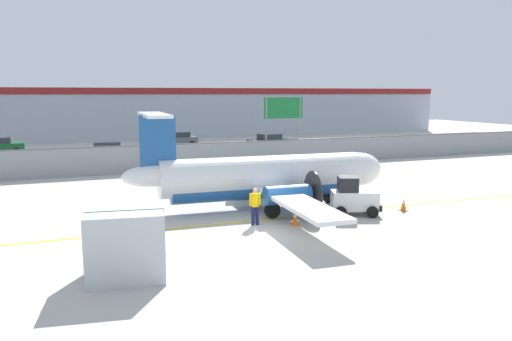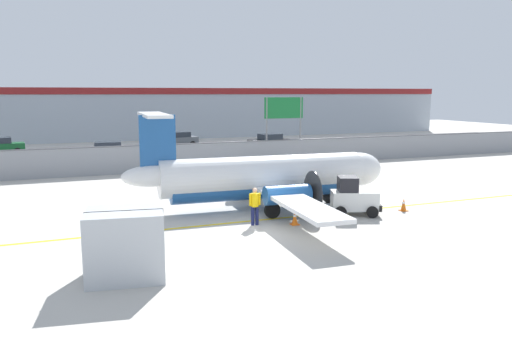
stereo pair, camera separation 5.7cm
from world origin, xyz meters
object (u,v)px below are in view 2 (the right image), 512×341
object	(u,v)px
baggage_tug	(353,198)
parked_car_0	(0,146)
cargo_container	(125,244)
traffic_cone_far_left	(295,218)
commuter_airplane	(268,177)
traffic_cone_near_right	(320,193)
highway_sign	(284,113)
parked_car_1	(110,151)
traffic_cone_near_left	(404,205)
parked_car_3	(269,142)
ground_crew_worker	(255,204)
parked_car_2	(178,139)

from	to	relation	value
baggage_tug	parked_car_0	xyz separation A→B (m)	(-18.57, 32.47, 0.04)
cargo_container	traffic_cone_far_left	world-z (taller)	cargo_container
commuter_airplane	traffic_cone_near_right	size ratio (longest dim) A/B	25.10
highway_sign	parked_car_1	bearing A→B (deg)	159.45
traffic_cone_near_left	parked_car_3	bearing A→B (deg)	81.43
baggage_tug	cargo_container	size ratio (longest dim) A/B	0.96
traffic_cone_near_right	traffic_cone_far_left	bearing A→B (deg)	-129.88
commuter_airplane	ground_crew_worker	distance (m)	3.62
ground_crew_worker	traffic_cone_near_left	distance (m)	7.97
traffic_cone_far_left	parked_car_2	world-z (taller)	parked_car_2
commuter_airplane	baggage_tug	size ratio (longest dim) A/B	6.25
ground_crew_worker	cargo_container	world-z (taller)	cargo_container
commuter_airplane	parked_car_0	size ratio (longest dim) A/B	3.66
ground_crew_worker	traffic_cone_near_left	size ratio (longest dim) A/B	2.66
cargo_container	parked_car_0	bearing A→B (deg)	109.99
traffic_cone_near_left	parked_car_3	distance (m)	27.60
parked_car_2	parked_car_3	bearing A→B (deg)	137.74
commuter_airplane	traffic_cone_near_right	distance (m)	3.88
baggage_tug	parked_car_2	distance (m)	33.07
cargo_container	parked_car_0	size ratio (longest dim) A/B	0.61
parked_car_0	highway_sign	distance (m)	27.25
ground_crew_worker	traffic_cone_near_right	world-z (taller)	ground_crew_worker
commuter_airplane	parked_car_3	distance (m)	26.15
commuter_airplane	ground_crew_worker	xyz separation A→B (m)	(-1.87, -3.03, -0.65)
commuter_airplane	cargo_container	distance (m)	11.01
highway_sign	commuter_airplane	bearing A→B (deg)	-117.02
traffic_cone_near_left	parked_car_1	size ratio (longest dim) A/B	0.15
traffic_cone_near_right	ground_crew_worker	bearing A→B (deg)	-144.53
ground_crew_worker	parked_car_0	bearing A→B (deg)	23.45
cargo_container	traffic_cone_near_right	world-z (taller)	cargo_container
parked_car_1	cargo_container	bearing A→B (deg)	-88.27
ground_crew_worker	traffic_cone_far_left	xyz separation A→B (m)	(1.69, -0.60, -0.64)
baggage_tug	parked_car_0	world-z (taller)	baggage_tug
parked_car_2	highway_sign	size ratio (longest dim) A/B	0.79
parked_car_1	parked_car_2	xyz separation A→B (m)	(7.93, 8.70, 0.00)
commuter_airplane	cargo_container	xyz separation A→B (m)	(-8.03, -7.51, -0.50)
parked_car_3	ground_crew_worker	bearing A→B (deg)	60.81
traffic_cone_near_right	traffic_cone_far_left	distance (m)	5.83
parked_car_1	parked_car_2	size ratio (longest dim) A/B	1.00
baggage_tug	traffic_cone_far_left	distance (m)	3.52
traffic_cone_near_right	highway_sign	distance (m)	16.32
parked_car_3	parked_car_0	bearing A→B (deg)	-17.12
traffic_cone_near_right	traffic_cone_far_left	xyz separation A→B (m)	(-3.74, -4.47, 0.00)
parked_car_3	traffic_cone_near_right	bearing A→B (deg)	68.87
traffic_cone_far_left	highway_sign	size ratio (longest dim) A/B	0.12
commuter_airplane	baggage_tug	xyz separation A→B (m)	(3.25, -3.02, -0.75)
commuter_airplane	parked_car_1	xyz separation A→B (m)	(-5.97, 21.32, -0.71)
cargo_container	traffic_cone_far_left	xyz separation A→B (m)	(7.85, 3.88, -0.79)
traffic_cone_near_left	traffic_cone_near_right	distance (m)	4.77
cargo_container	traffic_cone_near_left	distance (m)	14.77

